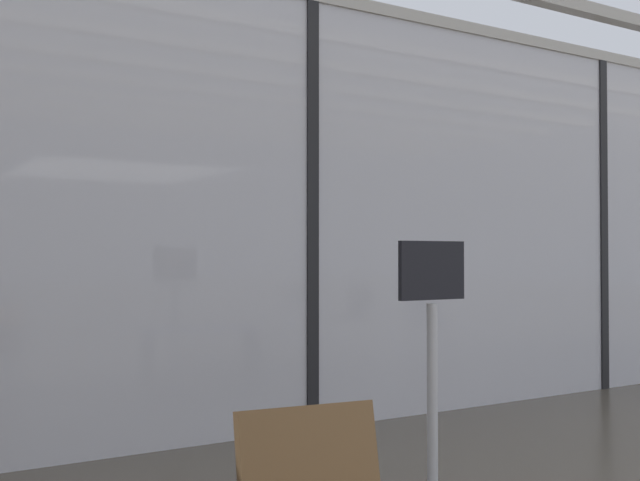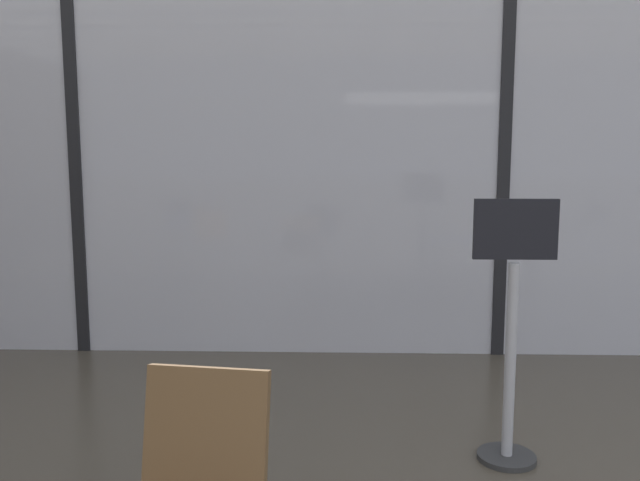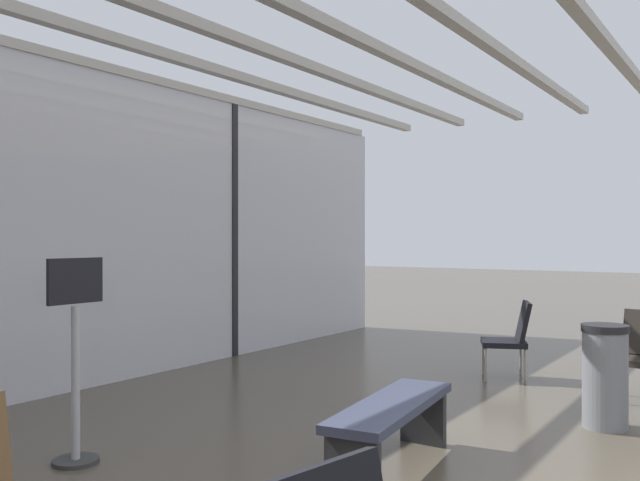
{
  "view_description": "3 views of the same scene",
  "coord_description": "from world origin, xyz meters",
  "views": [
    {
      "loc": [
        -3.11,
        0.03,
        1.36
      ],
      "look_at": [
        0.85,
        6.41,
        1.51
      ],
      "focal_mm": 42.95,
      "sensor_mm": 36.0,
      "label": 1
    },
    {
      "loc": [
        -1.32,
        -0.2,
        1.69
      ],
      "look_at": [
        -1.57,
        7.91,
        0.58
      ],
      "focal_mm": 36.79,
      "sensor_mm": 36.0,
      "label": 2
    },
    {
      "loc": [
        -3.38,
        -0.8,
        1.58
      ],
      "look_at": [
        0.2,
        1.59,
        1.56
      ],
      "focal_mm": 37.91,
      "sensor_mm": 36.0,
      "label": 3
    }
  ],
  "objects": [
    {
      "name": "window_mullion_2",
      "position": [
        3.5,
        5.2,
        1.69
      ],
      "size": [
        0.1,
        0.12,
        3.37
      ],
      "primitive_type": "cube",
      "color": "black",
      "rests_on": "ground"
    },
    {
      "name": "lounge_chair_5",
      "position": [
        4.11,
        1.61,
        0.49
      ],
      "size": [
        0.65,
        0.67,
        0.87
      ],
      "rotation": [
        0.0,
        0.0,
        3.55
      ],
      "color": "black",
      "rests_on": "ground"
    },
    {
      "name": "waiting_bench",
      "position": [
        0.7,
        1.33,
        0.36
      ],
      "size": [
        1.54,
        0.58,
        0.47
      ],
      "rotation": [
        0.0,
        0.0,
        0.12
      ],
      "color": "#33384C",
      "rests_on": "ground"
    },
    {
      "name": "trash_bin",
      "position": [
        2.6,
        0.33,
        0.43
      ],
      "size": [
        0.38,
        0.38,
        0.86
      ],
      "color": "slate",
      "rests_on": "ground"
    },
    {
      "name": "info_sign",
      "position": [
        -0.4,
        3.25,
        0.68
      ],
      "size": [
        0.44,
        0.32,
        1.44
      ],
      "color": "#333333",
      "rests_on": "ground"
    }
  ]
}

